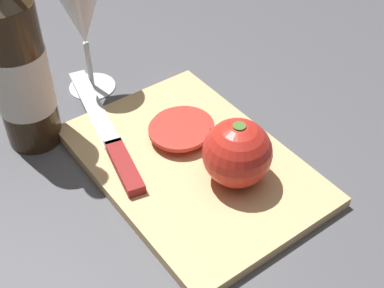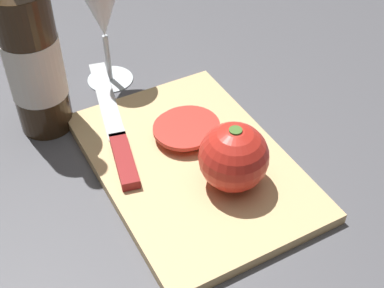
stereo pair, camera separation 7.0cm
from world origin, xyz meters
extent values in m
plane|color=#4C4C51|center=(0.00, 0.00, 0.00)|extent=(3.00, 3.00, 0.00)
cube|color=tan|center=(0.09, 0.03, 0.01)|extent=(0.35, 0.24, 0.02)
cylinder|color=#332314|center=(0.28, 0.17, 0.11)|extent=(0.08, 0.08, 0.21)
cylinder|color=white|center=(0.28, 0.17, 0.10)|extent=(0.08, 0.08, 0.09)
cylinder|color=silver|center=(0.34, 0.05, 0.00)|extent=(0.07, 0.07, 0.00)
cylinder|color=silver|center=(0.34, 0.05, 0.04)|extent=(0.01, 0.01, 0.08)
cone|color=silver|center=(0.34, 0.05, 0.13)|extent=(0.07, 0.07, 0.10)
cone|color=beige|center=(0.34, 0.05, 0.11)|extent=(0.03, 0.03, 0.05)
sphere|color=red|center=(0.03, 0.00, 0.06)|extent=(0.09, 0.09, 0.09)
cylinder|color=#47702D|center=(0.03, 0.00, 0.10)|extent=(0.02, 0.02, 0.01)
cube|color=silver|center=(0.27, 0.08, 0.02)|extent=(0.20, 0.07, 0.00)
cube|color=silver|center=(0.18, 0.10, 0.02)|extent=(0.02, 0.03, 0.01)
cube|color=maroon|center=(0.13, 0.11, 0.02)|extent=(0.10, 0.04, 0.01)
cylinder|color=red|center=(0.16, 0.00, 0.02)|extent=(0.09, 0.09, 0.01)
cylinder|color=red|center=(0.15, 0.00, 0.03)|extent=(0.09, 0.09, 0.01)
cylinder|color=red|center=(0.14, 0.01, 0.03)|extent=(0.09, 0.09, 0.01)
camera|label=1|loc=(-0.32, 0.33, 0.52)|focal=50.00mm
camera|label=2|loc=(-0.36, 0.27, 0.52)|focal=50.00mm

